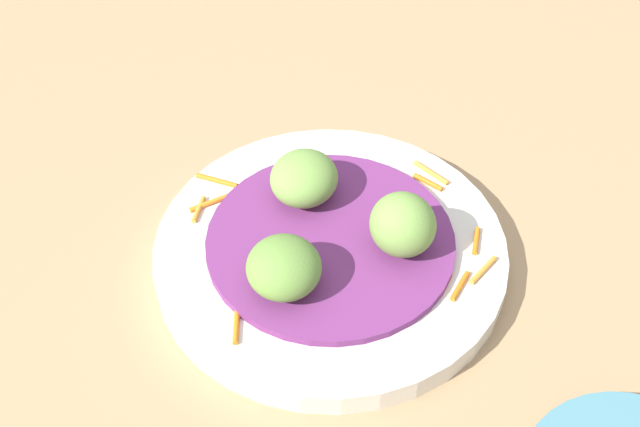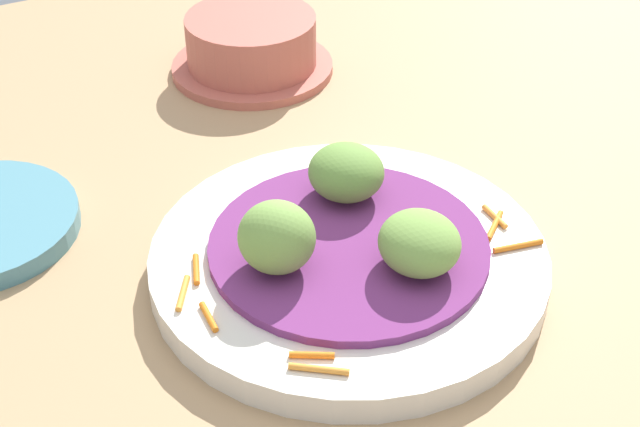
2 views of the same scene
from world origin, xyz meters
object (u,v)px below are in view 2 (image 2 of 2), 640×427
object	(u,v)px
main_plate	(346,259)
guac_scoop_right	(346,172)
guac_scoop_left	(275,235)
guac_scoop_center	(419,243)
terracotta_bowl	(252,46)

from	to	relation	value
main_plate	guac_scoop_right	world-z (taller)	guac_scoop_right
guac_scoop_left	guac_scoop_right	xyz separation A→B (cm)	(-7.68, -4.59, -0.46)
guac_scoop_left	guac_scoop_center	world-z (taller)	guac_scoop_left
guac_scoop_center	terracotta_bowl	size ratio (longest dim) A/B	0.37
guac_scoop_right	terracotta_bowl	size ratio (longest dim) A/B	0.36
guac_scoop_left	guac_scoop_center	distance (cm)	8.96
guac_scoop_left	terracotta_bowl	xyz separation A→B (cm)	(-11.76, -28.96, -2.46)
guac_scoop_left	guac_scoop_center	xyz separation A→B (cm)	(-7.81, 4.36, -0.50)
main_plate	guac_scoop_right	xyz separation A→B (cm)	(-2.52, -4.51, 3.49)
main_plate	terracotta_bowl	bearing A→B (deg)	-102.85
main_plate	guac_scoop_left	size ratio (longest dim) A/B	5.37
guac_scoop_right	terracotta_bowl	world-z (taller)	guac_scoop_right
guac_scoop_left	terracotta_bowl	distance (cm)	31.35
guac_scoop_left	guac_scoop_right	world-z (taller)	guac_scoop_left
guac_scoop_center	guac_scoop_right	world-z (taller)	same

